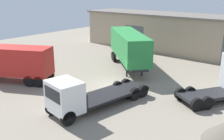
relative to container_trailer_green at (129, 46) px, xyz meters
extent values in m
plane|color=gray|center=(2.13, -5.73, -2.61)|extent=(60.00, 60.00, 0.00)
cube|color=tan|center=(2.13, 11.36, -0.07)|extent=(32.21, 6.19, 5.08)
cube|color=#70665B|center=(2.13, 11.36, 2.60)|extent=(32.71, 6.69, 0.25)
cube|color=#4C5156|center=(-4.96, 8.30, -0.81)|extent=(3.20, 0.08, 3.60)
cube|color=#232326|center=(10.35, -3.76, -1.98)|extent=(3.98, 4.69, 0.24)
cylinder|color=#B2B2B7|center=(9.82, -2.71, -2.15)|extent=(1.06, 1.23, 0.56)
cylinder|color=black|center=(9.02, -3.79, -2.10)|extent=(0.80, 1.03, 1.03)
cylinder|color=black|center=(10.88, -4.97, -2.10)|extent=(0.80, 1.03, 1.03)
cylinder|color=black|center=(8.54, -4.56, -2.10)|extent=(0.80, 1.03, 1.03)
cylinder|color=black|center=(10.40, -5.73, -2.10)|extent=(0.80, 1.03, 1.03)
cube|color=#28843D|center=(0.04, -0.04, 0.12)|extent=(9.15, 8.52, 2.77)
cube|color=#232326|center=(0.04, -0.04, -1.38)|extent=(8.66, 7.96, 0.24)
cube|color=#232326|center=(2.68, -1.31, -2.06)|extent=(0.23, 0.23, 1.11)
cube|color=#232326|center=(1.62, -2.50, -2.06)|extent=(0.23, 0.23, 1.11)
cylinder|color=black|center=(-1.63, 2.91, -2.10)|extent=(0.96, 0.90, 1.02)
cylinder|color=black|center=(-3.09, 1.27, -2.10)|extent=(0.96, 0.90, 1.02)
cylinder|color=black|center=(-2.37, 3.58, -2.10)|extent=(0.96, 0.90, 1.02)
cylinder|color=black|center=(-3.83, 1.93, -2.10)|extent=(0.96, 0.90, 1.02)
cube|color=silver|center=(3.67, -12.58, -0.99)|extent=(2.68, 2.27, 2.20)
cube|color=black|center=(3.52, -13.49, -0.59)|extent=(2.00, 0.41, 0.88)
cube|color=black|center=(4.36, -8.43, -1.91)|extent=(3.43, 6.83, 0.20)
cube|color=#232326|center=(3.84, -11.56, -1.36)|extent=(2.39, 0.51, 1.10)
cylinder|color=black|center=(4.63, -13.20, -2.09)|extent=(0.47, 1.08, 1.05)
cylinder|color=black|center=(2.56, -12.85, -2.09)|extent=(0.47, 1.08, 1.05)
cylinder|color=black|center=(5.67, -6.96, -2.09)|extent=(0.47, 1.08, 1.05)
cylinder|color=black|center=(3.60, -6.61, -2.09)|extent=(0.47, 1.08, 1.05)
cylinder|color=black|center=(5.83, -5.97, -2.09)|extent=(0.47, 1.08, 1.05)
cylinder|color=black|center=(3.76, -5.63, -2.09)|extent=(0.47, 1.08, 1.05)
cube|color=red|center=(-5.37, -10.25, -0.50)|extent=(6.31, 4.82, 2.67)
cylinder|color=black|center=(-3.71, -10.57, -2.08)|extent=(1.08, 0.75, 1.06)
cylinder|color=black|center=(-4.67, -8.70, -2.08)|extent=(1.08, 0.75, 1.06)
cylinder|color=black|center=(-2.82, -10.11, -2.08)|extent=(1.08, 0.75, 1.06)
cylinder|color=black|center=(-3.78, -8.25, -2.08)|extent=(1.08, 0.75, 1.06)
camera|label=1|loc=(16.75, -23.43, 6.08)|focal=42.00mm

